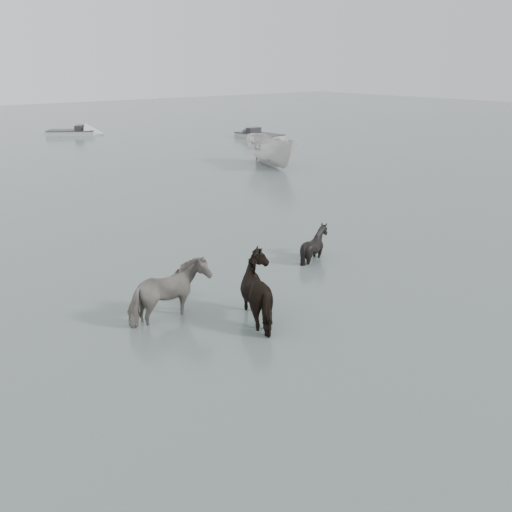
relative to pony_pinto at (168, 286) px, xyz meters
The scene contains 7 objects.
ground 3.44m from the pony_pinto, 20.40° to the right, with size 140.00×140.00×0.00m, color #4D5B56.
pony_pinto is the anchor object (origin of this frame).
pony_dark 2.14m from the pony_pinto, 35.66° to the right, with size 1.68×1.44×1.70m, color black.
pony_black 5.47m from the pony_pinto, ahead, with size 1.08×1.22×1.34m, color black.
boat_small 19.71m from the pony_pinto, 43.00° to the left, with size 1.79×4.76×1.84m, color silver.
skiff_port 31.07m from the pony_pinto, 47.12° to the left, with size 5.25×1.60×0.75m, color #9B9D9B, non-canonical shape.
skiff_mid 35.25m from the pony_pinto, 71.52° to the left, with size 4.95×1.60×0.75m, color #ADB0AD, non-canonical shape.
Camera 1 is at (-8.88, -9.00, 5.44)m, focal length 40.00 mm.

